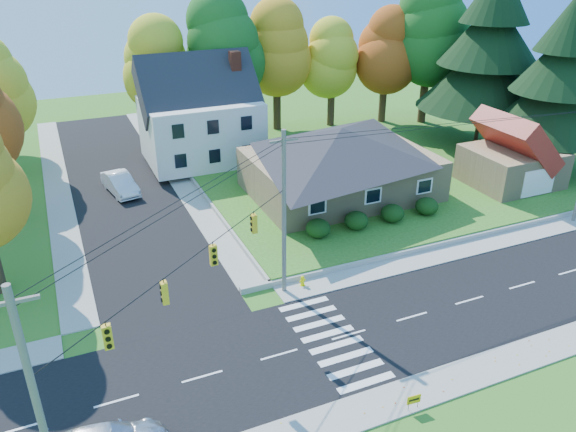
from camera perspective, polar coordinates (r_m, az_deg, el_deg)
name	(u,v)px	position (r m, az deg, el deg)	size (l,w,h in m)	color
ground	(349,335)	(30.57, 6.19, -11.93)	(120.00, 120.00, 0.00)	#3D7923
road_main	(349,335)	(30.56, 6.19, -11.92)	(90.00, 8.00, 0.02)	black
road_cross	(120,184)	(50.49, -16.70, 3.10)	(8.00, 44.00, 0.02)	black
sidewalk_north	(308,287)	(34.13, 2.08, -7.20)	(90.00, 2.00, 0.08)	#9C9A90
sidewalk_south	(402,397)	(27.40, 11.53, -17.61)	(90.00, 2.00, 0.08)	#9C9A90
lawn	(361,166)	(52.24, 7.46, 5.06)	(30.00, 30.00, 0.50)	#3D7923
ranch_house	(341,160)	(44.78, 5.37, 5.69)	(14.60, 10.60, 5.40)	tan
colonial_house	(201,116)	(52.22, -8.85, 9.98)	(10.40, 8.40, 9.60)	silver
garage	(513,157)	(50.11, 21.91, 5.61)	(7.30, 6.30, 4.60)	tan
hedge_row	(375,217)	(40.48, 8.79, -0.07)	(10.70, 1.70, 1.27)	#163A10
traffic_infrastructure	(338,239)	(28.68, 5.10, -2.35)	(38.10, 10.66, 10.00)	#666059
tree_lot_0	(160,64)	(56.65, -12.85, 14.78)	(6.72, 6.72, 12.51)	#3F2A19
tree_lot_1	(223,48)	(56.90, -6.62, 16.62)	(7.84, 7.84, 14.60)	#3F2A19
tree_lot_2	(276,49)	(59.94, -1.18, 16.61)	(7.28, 7.28, 13.56)	#3F2A19
tree_lot_3	(333,59)	(61.78, 4.55, 15.59)	(6.16, 6.16, 11.47)	#3F2A19
tree_lot_4	(387,50)	(63.84, 9.98, 16.23)	(6.72, 6.72, 12.51)	#3F2A19
tree_lot_5	(430,32)	(64.22, 14.27, 17.68)	(8.40, 8.40, 15.64)	#3F2A19
conifer_east_a	(489,52)	(58.91, 19.76, 15.43)	(12.80, 12.80, 16.96)	#3F2A19
conifer_east_b	(562,79)	(54.35, 26.04, 12.37)	(11.20, 11.20, 14.84)	#3F2A19
white_car	(120,183)	(48.40, -16.68, 3.19)	(1.75, 5.02, 1.65)	silver
fire_hydrant	(303,281)	(34.05, 1.48, -6.66)	(0.42, 0.32, 0.72)	#EFE200
yard_sign	(414,400)	(26.57, 12.67, -17.76)	(0.68, 0.08, 0.84)	black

